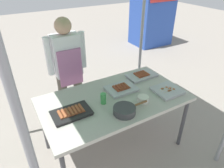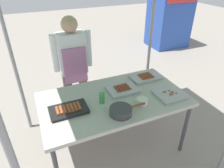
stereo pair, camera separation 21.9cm
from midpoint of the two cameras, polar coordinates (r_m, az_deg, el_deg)
The scene contains 11 objects.
ground_plane at distance 2.74m, azimuth 2.83°, elevation -16.97°, with size 18.00×18.00×0.00m, color gray.
stall_table at distance 2.27m, azimuth 3.28°, elevation -5.08°, with size 1.60×0.90×0.75m.
tray_grilled_sausages at distance 2.06m, azimuth -9.11°, elevation -7.22°, with size 0.38×0.24×0.05m.
tray_meat_skewers at distance 2.39m, azimuth 18.31°, elevation -2.77°, with size 0.30×0.29×0.04m.
tray_pork_links at distance 2.36m, azimuth 5.59°, elevation -1.50°, with size 0.34×0.27×0.05m.
tray_spring_rolls at distance 2.65m, azimuth 11.82°, elevation 1.83°, with size 0.39×0.23×0.05m.
cooking_wok at distance 2.00m, azimuth 5.72°, elevation -7.58°, with size 0.38×0.22×0.07m.
condiment_bowl at distance 2.17m, azimuth 11.32°, elevation -4.84°, with size 0.12×0.12×0.06m, color silver.
drink_cup_near_edge at distance 2.13m, azimuth 0.08°, elevation -4.02°, with size 0.06×0.06×0.12m, color #3F994C.
vendor_woman at distance 2.73m, azimuth -8.52°, elevation 5.64°, with size 0.52×0.22×1.50m.
neighbor_stall_left at distance 5.91m, azimuth 17.01°, elevation 18.32°, with size 0.98×0.82×1.72m.
Camera 2 is at (-0.75, -1.68, 2.03)m, focal length 32.60 mm.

